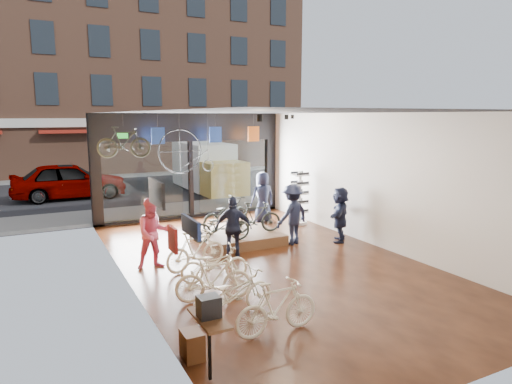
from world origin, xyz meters
TOP-DOWN VIEW (x-y plane):
  - ground_plane at (0.00, 0.00)m, footprint 7.00×12.00m
  - ceiling at (0.00, 0.00)m, footprint 7.00×12.00m
  - wall_left at (-3.52, 0.00)m, footprint 0.04×12.00m
  - wall_right at (3.52, 0.00)m, footprint 0.04×12.00m
  - wall_back at (0.00, -6.02)m, footprint 7.00×0.04m
  - storefront at (0.00, 6.00)m, footprint 7.00×0.26m
  - exit_sign at (-2.40, 5.88)m, footprint 0.35×0.06m
  - street_road at (0.00, 15.00)m, footprint 30.00×18.00m
  - sidewalk_near at (0.00, 7.20)m, footprint 30.00×2.40m
  - sidewalk_far at (0.00, 19.00)m, footprint 30.00×2.00m
  - opposite_building at (0.00, 21.50)m, footprint 26.00×5.00m
  - street_car at (-3.68, 12.00)m, footprint 4.87×1.96m
  - box_truck at (2.71, 11.00)m, footprint 1.99×5.97m
  - floor_bike_1 at (-1.71, -3.47)m, footprint 1.60×0.48m
  - floor_bike_2 at (-2.11, -2.53)m, footprint 1.78×0.83m
  - floor_bike_3 at (-2.16, -1.67)m, footprint 1.62×0.74m
  - floor_bike_4 at (-1.73, -0.65)m, footprint 1.60×0.72m
  - floor_bike_5 at (-1.83, 0.30)m, footprint 1.69×0.79m
  - display_platform at (0.04, 1.95)m, footprint 2.40×1.80m
  - display_bike_left at (-0.74, 1.37)m, footprint 1.71×0.81m
  - display_bike_mid at (0.55, 1.80)m, footprint 1.58×0.73m
  - display_bike_right at (-0.14, 2.43)m, footprint 1.99×1.35m
  - customer_1 at (-2.71, 0.89)m, footprint 0.86×0.68m
  - customer_2 at (-0.64, 0.74)m, footprint 1.04×0.78m
  - customer_3 at (1.43, 1.17)m, footprint 1.28×0.95m
  - customer_4 at (2.01, 4.12)m, footprint 0.89×0.60m
  - customer_5 at (2.85, 0.79)m, footprint 1.36×1.47m
  - sunglasses_rack at (2.95, 3.19)m, footprint 0.61×0.53m
  - wall_merch at (-3.38, -3.50)m, footprint 0.40×2.40m
  - penny_farthing at (-0.48, 4.68)m, footprint 1.86×0.06m
  - hung_bike at (-2.68, 4.20)m, footprint 1.64×0.89m
  - jersey_left at (-1.37, 5.20)m, footprint 0.45×0.03m
  - jersey_mid at (0.68, 5.20)m, footprint 0.45×0.03m
  - jersey_right at (2.19, 5.20)m, footprint 0.45×0.03m

SIDE VIEW (x-z plane):
  - ground_plane at x=0.00m, z-range -0.04..0.00m
  - street_road at x=0.00m, z-range -0.02..0.00m
  - sidewalk_near at x=0.00m, z-range 0.00..0.12m
  - sidewalk_far at x=0.00m, z-range 0.00..0.12m
  - display_platform at x=0.04m, z-range 0.00..0.30m
  - floor_bike_4 at x=-1.73m, z-range 0.00..0.81m
  - floor_bike_2 at x=-2.11m, z-range 0.00..0.90m
  - floor_bike_3 at x=-2.16m, z-range 0.00..0.94m
  - floor_bike_1 at x=-1.71m, z-range 0.00..0.95m
  - floor_bike_5 at x=-1.83m, z-range 0.00..0.98m
  - display_bike_left at x=-0.74m, z-range 0.30..1.16m
  - display_bike_mid at x=0.55m, z-range 0.30..1.21m
  - display_bike_right at x=-0.14m, z-range 0.30..1.29m
  - customer_2 at x=-0.64m, z-range 0.00..1.64m
  - customer_5 at x=2.85m, z-range 0.00..1.64m
  - street_car at x=-3.68m, z-range 0.00..1.66m
  - customer_1 at x=-2.71m, z-range 0.00..1.76m
  - customer_3 at x=1.43m, z-range 0.00..1.77m
  - customer_4 at x=2.01m, z-range 0.00..1.77m
  - sunglasses_rack at x=2.95m, z-range 0.00..1.84m
  - box_truck at x=2.71m, z-range 0.00..2.35m
  - wall_merch at x=-3.38m, z-range 0.00..2.60m
  - wall_left at x=-3.52m, z-range 0.00..3.80m
  - wall_right at x=3.52m, z-range 0.00..3.80m
  - wall_back at x=0.00m, z-range 0.00..3.80m
  - storefront at x=0.00m, z-range 0.00..3.80m
  - penny_farthing at x=-0.48m, z-range 1.76..3.24m
  - hung_bike at x=-2.68m, z-range 2.45..3.40m
  - exit_sign at x=-2.40m, z-range 2.96..3.14m
  - jersey_left at x=-1.37m, z-range 2.77..3.32m
  - jersey_mid at x=0.68m, z-range 2.77..3.32m
  - jersey_right at x=2.19m, z-range 2.77..3.32m
  - ceiling at x=0.00m, z-range 3.80..3.84m
  - opposite_building at x=0.00m, z-range 0.00..14.00m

